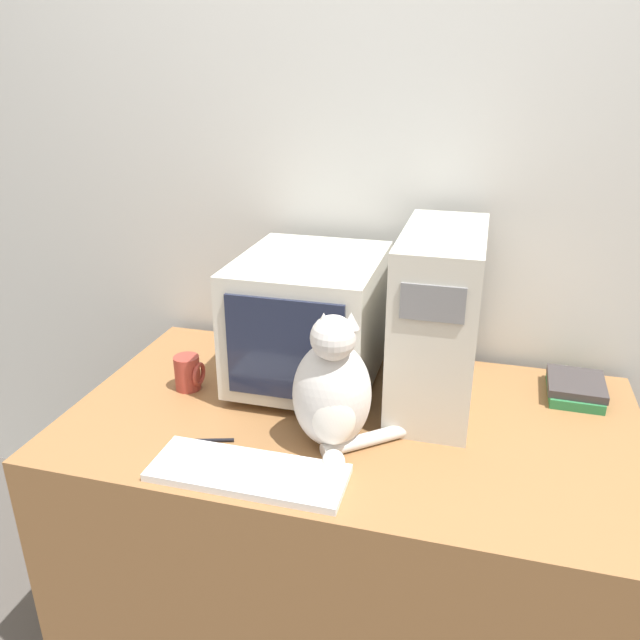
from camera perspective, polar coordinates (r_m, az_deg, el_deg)
wall_back at (r=1.91m, az=6.40°, el=12.05°), size 7.00×0.05×2.50m
desk at (r=1.86m, az=2.68°, el=-18.49°), size 1.46×0.83×0.74m
crt_monitor at (r=1.74m, az=-0.96°, el=0.10°), size 0.38×0.45×0.37m
computer_tower at (r=1.66m, az=10.75°, el=0.15°), size 0.21×0.47×0.47m
keyboard at (r=1.43m, az=-6.60°, el=-13.67°), size 0.44×0.16×0.02m
cat at (r=1.46m, az=1.20°, el=-6.59°), size 0.30×0.25×0.35m
book_stack at (r=1.86m, az=22.30°, el=-5.74°), size 0.15×0.19×0.05m
pen at (r=1.56m, az=-10.64°, el=-10.77°), size 0.15×0.05×0.01m
mug at (r=1.79m, az=-11.93°, el=-4.74°), size 0.08×0.07×0.10m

